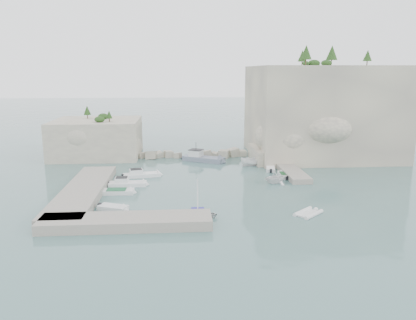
{
  "coord_description": "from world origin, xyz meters",
  "views": [
    {
      "loc": [
        -4.33,
        -53.28,
        16.11
      ],
      "look_at": [
        0.0,
        6.0,
        3.0
      ],
      "focal_mm": 35.0,
      "sensor_mm": 36.0,
      "label": 1
    }
  ],
  "objects": [
    {
      "name": "inflatable_dinghy",
      "position": [
        10.34,
        -10.24,
        0.0
      ],
      "size": [
        4.06,
        3.88,
        0.44
      ],
      "primitive_type": null,
      "rotation": [
        0.0,
        0.0,
        0.72
      ],
      "color": "silver",
      "rests_on": "ground"
    },
    {
      "name": "rowboat_mast",
      "position": [
        -2.35,
        -10.37,
        2.57
      ],
      "size": [
        0.1,
        0.1,
        4.2
      ],
      "primitive_type": "cylinder",
      "color": "white",
      "rests_on": "rowboat"
    },
    {
      "name": "cliff_east",
      "position": [
        23.0,
        23.0,
        8.5
      ],
      "size": [
        26.0,
        22.0,
        17.0
      ],
      "primitive_type": "cube",
      "color": "beige",
      "rests_on": "ground"
    },
    {
      "name": "ground",
      "position": [
        0.0,
        0.0,
        0.0
      ],
      "size": [
        400.0,
        400.0,
        0.0
      ],
      "primitive_type": "plane",
      "color": "#4A706D",
      "rests_on": "ground"
    },
    {
      "name": "tender_east_c",
      "position": [
        10.8,
        11.14,
        0.0
      ],
      "size": [
        2.2,
        4.46,
        0.7
      ],
      "primitive_type": null,
      "rotation": [
        0.0,
        0.0,
        1.37
      ],
      "color": "white",
      "rests_on": "ground"
    },
    {
      "name": "tender_east_b",
      "position": [
        11.89,
        6.53,
        0.0
      ],
      "size": [
        1.58,
        4.2,
        0.7
      ],
      "primitive_type": null,
      "rotation": [
        0.0,
        0.0,
        1.53
      ],
      "color": "silver",
      "rests_on": "ground"
    },
    {
      "name": "tender_east_d",
      "position": [
        8.53,
        14.58,
        0.0
      ],
      "size": [
        5.09,
        2.98,
        1.85
      ],
      "primitive_type": "imported",
      "rotation": [
        0.0,
        0.0,
        1.83
      ],
      "color": "white",
      "rests_on": "ground"
    },
    {
      "name": "motorboat_b",
      "position": [
        -11.76,
        3.28,
        0.0
      ],
      "size": [
        5.85,
        2.03,
        1.4
      ],
      "primitive_type": null,
      "rotation": [
        0.0,
        0.0,
        0.02
      ],
      "color": "white",
      "rests_on": "ground"
    },
    {
      "name": "rowboat",
      "position": [
        -2.35,
        -10.37,
        0.0
      ],
      "size": [
        4.66,
        3.42,
        0.94
      ],
      "primitive_type": "imported",
      "rotation": [
        0.0,
        0.0,
        1.53
      ],
      "color": "silver",
      "rests_on": "ground"
    },
    {
      "name": "cliff_terrace",
      "position": [
        13.0,
        18.0,
        1.25
      ],
      "size": [
        8.0,
        10.0,
        2.5
      ],
      "primitive_type": "cube",
      "color": "beige",
      "rests_on": "ground"
    },
    {
      "name": "work_boat",
      "position": [
        0.11,
        18.55,
        0.0
      ],
      "size": [
        8.52,
        6.15,
        2.2
      ],
      "primitive_type": null,
      "rotation": [
        0.0,
        0.0,
        -0.5
      ],
      "color": "slate",
      "rests_on": "ground"
    },
    {
      "name": "outcrop_west",
      "position": [
        -20.0,
        25.0,
        3.5
      ],
      "size": [
        16.0,
        14.0,
        7.0
      ],
      "primitive_type": "cube",
      "color": "beige",
      "rests_on": "ground"
    },
    {
      "name": "quay_west",
      "position": [
        -17.0,
        -1.0,
        0.55
      ],
      "size": [
        5.0,
        24.0,
        1.1
      ],
      "primitive_type": "cube",
      "color": "#9E9689",
      "rests_on": "ground"
    },
    {
      "name": "vegetation",
      "position": [
        17.83,
        24.4,
        17.93
      ],
      "size": [
        53.48,
        13.88,
        13.4
      ],
      "color": "#1E4219",
      "rests_on": "ground"
    },
    {
      "name": "motorboat_e",
      "position": [
        -12.23,
        -7.05,
        0.0
      ],
      "size": [
        4.15,
        2.92,
        0.7
      ],
      "primitive_type": null,
      "rotation": [
        0.0,
        0.0,
        -0.39
      ],
      "color": "silver",
      "rests_on": "ground"
    },
    {
      "name": "ledge_east",
      "position": [
        13.5,
        10.0,
        0.4
      ],
      "size": [
        3.0,
        16.0,
        0.8
      ],
      "primitive_type": "cube",
      "color": "#9E9689",
      "rests_on": "ground"
    },
    {
      "name": "breakwater",
      "position": [
        -1.0,
        22.0,
        0.7
      ],
      "size": [
        28.0,
        3.0,
        1.4
      ],
      "primitive_type": "cube",
      "color": "beige",
      "rests_on": "ground"
    },
    {
      "name": "tender_east_a",
      "position": [
        9.77,
        3.23,
        0.0
      ],
      "size": [
        4.68,
        4.38,
        1.99
      ],
      "primitive_type": "imported",
      "rotation": [
        0.0,
        0.0,
        1.93
      ],
      "color": "white",
      "rests_on": "ground"
    },
    {
      "name": "motorboat_c",
      "position": [
        -12.77,
        -0.46,
        0.0
      ],
      "size": [
        5.06,
        1.94,
        0.7
      ],
      "primitive_type": null,
      "rotation": [
        0.0,
        0.0,
        -0.02
      ],
      "color": "silver",
      "rests_on": "ground"
    },
    {
      "name": "motorboat_a",
      "position": [
        -10.15,
        8.27,
        0.0
      ],
      "size": [
        6.5,
        3.11,
        1.4
      ],
      "primitive_type": null,
      "rotation": [
        0.0,
        0.0,
        0.21
      ],
      "color": "white",
      "rests_on": "ground"
    },
    {
      "name": "quay_south",
      "position": [
        -10.0,
        -12.5,
        0.55
      ],
      "size": [
        18.0,
        4.0,
        1.1
      ],
      "primitive_type": "cube",
      "color": "#9E9689",
      "rests_on": "ground"
    }
  ]
}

